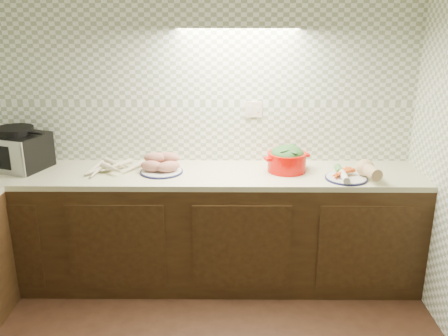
{
  "coord_description": "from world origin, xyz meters",
  "views": [
    {
      "loc": [
        0.35,
        -2.02,
        2.12
      ],
      "look_at": [
        0.32,
        1.25,
        1.02
      ],
      "focal_mm": 40.0,
      "sensor_mm": 36.0,
      "label": 1
    }
  ],
  "objects_px": {
    "toaster_oven": "(16,149)",
    "sweet_potato_plate": "(161,165)",
    "dutch_oven": "(287,159)",
    "parsnip_pile": "(111,167)",
    "veg_plate": "(355,172)",
    "onion_bowl": "(161,163)"
  },
  "relations": [
    {
      "from": "toaster_oven",
      "to": "sweet_potato_plate",
      "type": "relative_size",
      "value": 1.67
    },
    {
      "from": "dutch_oven",
      "to": "sweet_potato_plate",
      "type": "bearing_deg",
      "value": 161.34
    },
    {
      "from": "parsnip_pile",
      "to": "veg_plate",
      "type": "xyz_separation_m",
      "value": [
        1.79,
        -0.14,
        0.02
      ]
    },
    {
      "from": "onion_bowl",
      "to": "sweet_potato_plate",
      "type": "bearing_deg",
      "value": -82.25
    },
    {
      "from": "toaster_oven",
      "to": "sweet_potato_plate",
      "type": "distance_m",
      "value": 1.12
    },
    {
      "from": "parsnip_pile",
      "to": "dutch_oven",
      "type": "bearing_deg",
      "value": 0.73
    },
    {
      "from": "parsnip_pile",
      "to": "onion_bowl",
      "type": "xyz_separation_m",
      "value": [
        0.36,
        0.1,
        0.0
      ]
    },
    {
      "from": "toaster_oven",
      "to": "veg_plate",
      "type": "bearing_deg",
      "value": 15.35
    },
    {
      "from": "sweet_potato_plate",
      "to": "dutch_oven",
      "type": "distance_m",
      "value": 0.94
    },
    {
      "from": "sweet_potato_plate",
      "to": "veg_plate",
      "type": "xyz_separation_m",
      "value": [
        1.41,
        -0.13,
        -0.01
      ]
    },
    {
      "from": "parsnip_pile",
      "to": "onion_bowl",
      "type": "relative_size",
      "value": 3.33
    },
    {
      "from": "parsnip_pile",
      "to": "veg_plate",
      "type": "height_order",
      "value": "veg_plate"
    },
    {
      "from": "parsnip_pile",
      "to": "dutch_oven",
      "type": "distance_m",
      "value": 1.32
    },
    {
      "from": "sweet_potato_plate",
      "to": "onion_bowl",
      "type": "height_order",
      "value": "sweet_potato_plate"
    },
    {
      "from": "toaster_oven",
      "to": "sweet_potato_plate",
      "type": "bearing_deg",
      "value": 15.6
    },
    {
      "from": "toaster_oven",
      "to": "onion_bowl",
      "type": "relative_size",
      "value": 4.19
    },
    {
      "from": "veg_plate",
      "to": "sweet_potato_plate",
      "type": "bearing_deg",
      "value": 174.76
    },
    {
      "from": "sweet_potato_plate",
      "to": "onion_bowl",
      "type": "distance_m",
      "value": 0.11
    },
    {
      "from": "toaster_oven",
      "to": "sweet_potato_plate",
      "type": "height_order",
      "value": "toaster_oven"
    },
    {
      "from": "onion_bowl",
      "to": "veg_plate",
      "type": "bearing_deg",
      "value": -9.48
    },
    {
      "from": "sweet_potato_plate",
      "to": "veg_plate",
      "type": "relative_size",
      "value": 0.88
    },
    {
      "from": "onion_bowl",
      "to": "veg_plate",
      "type": "xyz_separation_m",
      "value": [
        1.43,
        -0.24,
        0.01
      ]
    }
  ]
}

